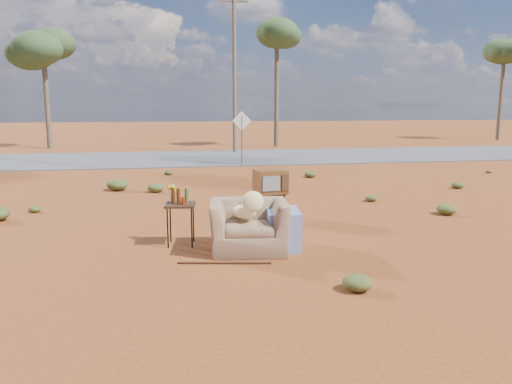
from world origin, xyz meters
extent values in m
plane|color=brown|center=(0.00, 0.00, 0.00)|extent=(140.00, 140.00, 0.00)
cube|color=#565659|center=(0.00, 15.00, 0.02)|extent=(140.00, 7.00, 0.04)
imported|color=#89674A|center=(-0.31, -0.12, 0.56)|extent=(1.38, 0.99, 1.12)
ellipsoid|color=#F7EB97|center=(-0.36, -0.05, 0.65)|extent=(0.40, 0.40, 0.24)
ellipsoid|color=#F7EB97|center=(-0.28, -0.34, 0.87)|extent=(0.36, 0.18, 0.36)
cube|color=#203896|center=(0.29, -0.07, 0.33)|extent=(0.64, 0.89, 0.66)
cube|color=black|center=(0.57, 2.22, 0.52)|extent=(0.64, 0.53, 0.03)
cylinder|color=black|center=(0.34, 1.98, 0.26)|extent=(0.03, 0.03, 0.52)
cylinder|color=black|center=(0.86, 2.07, 0.26)|extent=(0.03, 0.03, 0.52)
cylinder|color=black|center=(0.27, 2.38, 0.26)|extent=(0.03, 0.03, 0.52)
cylinder|color=black|center=(0.79, 2.47, 0.26)|extent=(0.03, 0.03, 0.52)
cube|color=brown|center=(0.57, 2.22, 0.79)|extent=(0.73, 0.61, 0.50)
cube|color=slate|center=(0.53, 1.95, 0.79)|extent=(0.39, 0.09, 0.31)
cube|color=#472D19|center=(0.84, 2.00, 0.79)|extent=(0.15, 0.04, 0.36)
cube|color=#3A2515|center=(-1.42, 0.42, 0.71)|extent=(0.57, 0.57, 0.04)
cylinder|color=black|center=(-1.65, 0.25, 0.36)|extent=(0.02, 0.02, 0.71)
cylinder|color=black|center=(-1.24, 0.19, 0.36)|extent=(0.02, 0.02, 0.71)
cylinder|color=black|center=(-1.59, 0.65, 0.36)|extent=(0.02, 0.02, 0.71)
cylinder|color=black|center=(-1.19, 0.60, 0.36)|extent=(0.02, 0.02, 0.71)
cylinder|color=#44210B|center=(-1.53, 0.49, 0.87)|extent=(0.07, 0.07, 0.26)
cylinder|color=#44210B|center=(-1.45, 0.35, 0.88)|extent=(0.07, 0.07, 0.29)
cylinder|color=#295725|center=(-1.30, 0.51, 0.86)|extent=(0.06, 0.06, 0.24)
cylinder|color=red|center=(-1.37, 0.31, 0.80)|extent=(0.07, 0.07, 0.13)
cylinder|color=silver|center=(-1.55, 0.60, 0.80)|extent=(0.08, 0.08, 0.14)
ellipsoid|color=yellow|center=(-1.55, 0.60, 0.97)|extent=(0.16, 0.16, 0.12)
cylinder|color=#4E2614|center=(-0.81, -0.80, 0.02)|extent=(1.43, 0.32, 0.04)
cylinder|color=brown|center=(1.50, 12.00, 1.00)|extent=(0.06, 0.06, 2.00)
cube|color=silver|center=(1.50, 12.00, 1.80)|extent=(0.78, 0.04, 0.78)
cylinder|color=brown|center=(-8.00, 22.00, 3.00)|extent=(0.28, 0.28, 6.00)
ellipsoid|color=#3C542B|center=(-8.00, 22.00, 5.50)|extent=(3.20, 3.20, 2.20)
cylinder|color=brown|center=(5.00, 21.00, 3.50)|extent=(0.28, 0.28, 7.00)
ellipsoid|color=#3C542B|center=(5.00, 21.00, 6.50)|extent=(3.20, 3.20, 2.20)
cylinder|color=brown|center=(22.00, 24.00, 3.25)|extent=(0.28, 0.28, 6.50)
ellipsoid|color=#3C542B|center=(22.00, 24.00, 6.00)|extent=(3.20, 3.20, 2.20)
cylinder|color=brown|center=(2.00, 17.50, 4.00)|extent=(0.20, 0.20, 8.00)
cube|color=brown|center=(2.00, 17.50, 7.50)|extent=(1.40, 0.10, 0.10)
ellipsoid|color=#515726|center=(4.50, 1.80, 0.12)|extent=(0.44, 0.44, 0.24)
ellipsoid|color=#515726|center=(-3.00, 6.50, 0.17)|extent=(0.60, 0.60, 0.33)
ellipsoid|color=#515726|center=(6.80, 5.00, 0.10)|extent=(0.36, 0.36, 0.20)
ellipsoid|color=#515726|center=(3.20, 8.00, 0.11)|extent=(0.40, 0.40, 0.22)
ellipsoid|color=#515726|center=(-1.50, 9.50, 0.08)|extent=(0.30, 0.30, 0.17)
camera|label=1|loc=(-1.69, -8.12, 2.40)|focal=35.00mm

